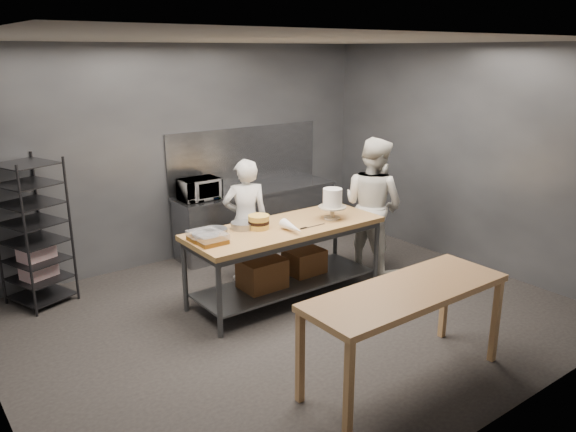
# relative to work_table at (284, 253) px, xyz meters

# --- Properties ---
(ground) EXTENTS (6.00, 6.00, 0.00)m
(ground) POSITION_rel_work_table_xyz_m (-0.22, -0.45, -0.57)
(ground) COLOR black
(ground) RESTS_ON ground
(back_wall) EXTENTS (6.00, 0.04, 3.00)m
(back_wall) POSITION_rel_work_table_xyz_m (-0.22, 2.05, 0.93)
(back_wall) COLOR #4C4F54
(back_wall) RESTS_ON ground
(work_table) EXTENTS (2.40, 0.90, 0.92)m
(work_table) POSITION_rel_work_table_xyz_m (0.00, 0.00, 0.00)
(work_table) COLOR olive
(work_table) RESTS_ON ground
(near_counter) EXTENTS (2.00, 0.70, 0.90)m
(near_counter) POSITION_rel_work_table_xyz_m (-0.19, -2.09, 0.24)
(near_counter) COLOR brown
(near_counter) RESTS_ON ground
(back_counter) EXTENTS (2.60, 0.60, 0.90)m
(back_counter) POSITION_rel_work_table_xyz_m (0.78, 1.73, -0.12)
(back_counter) COLOR slate
(back_counter) RESTS_ON ground
(splashback_panel) EXTENTS (2.60, 0.02, 0.90)m
(splashback_panel) POSITION_rel_work_table_xyz_m (0.78, 2.03, 0.78)
(splashback_panel) COLOR slate
(splashback_panel) RESTS_ON back_counter
(speed_rack) EXTENTS (0.78, 0.81, 1.75)m
(speed_rack) POSITION_rel_work_table_xyz_m (-2.39, 1.65, 0.28)
(speed_rack) COLOR black
(speed_rack) RESTS_ON ground
(chef_behind) EXTENTS (0.69, 0.58, 1.60)m
(chef_behind) POSITION_rel_work_table_xyz_m (-0.04, 0.77, 0.23)
(chef_behind) COLOR white
(chef_behind) RESTS_ON ground
(chef_right) EXTENTS (0.82, 0.98, 1.82)m
(chef_right) POSITION_rel_work_table_xyz_m (1.50, 0.02, 0.34)
(chef_right) COLOR white
(chef_right) RESTS_ON ground
(microwave) EXTENTS (0.54, 0.37, 0.30)m
(microwave) POSITION_rel_work_table_xyz_m (-0.18, 1.73, 0.48)
(microwave) COLOR black
(microwave) RESTS_ON back_counter
(frosted_cake_stand) EXTENTS (0.34, 0.34, 0.38)m
(frosted_cake_stand) POSITION_rel_work_table_xyz_m (0.64, -0.13, 0.58)
(frosted_cake_stand) COLOR #BEB298
(frosted_cake_stand) RESTS_ON work_table
(layer_cake) EXTENTS (0.24, 0.24, 0.16)m
(layer_cake) POSITION_rel_work_table_xyz_m (-0.30, 0.07, 0.43)
(layer_cake) COLOR #F8BC4F
(layer_cake) RESTS_ON work_table
(cake_pans) EXTENTS (0.82, 0.38, 0.07)m
(cake_pans) POSITION_rel_work_table_xyz_m (-0.76, 0.15, 0.39)
(cake_pans) COLOR gray
(cake_pans) RESTS_ON work_table
(piping_bag) EXTENTS (0.15, 0.39, 0.12)m
(piping_bag) POSITION_rel_work_table_xyz_m (-0.08, -0.28, 0.41)
(piping_bag) COLOR white
(piping_bag) RESTS_ON work_table
(offset_spatula) EXTENTS (0.36, 0.02, 0.02)m
(offset_spatula) POSITION_rel_work_table_xyz_m (0.20, -0.24, 0.35)
(offset_spatula) COLOR slate
(offset_spatula) RESTS_ON work_table
(pastry_clamshells) EXTENTS (0.32, 0.41, 0.11)m
(pastry_clamshells) POSITION_rel_work_table_xyz_m (-1.01, 0.01, 0.40)
(pastry_clamshells) COLOR #905E1C
(pastry_clamshells) RESTS_ON work_table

